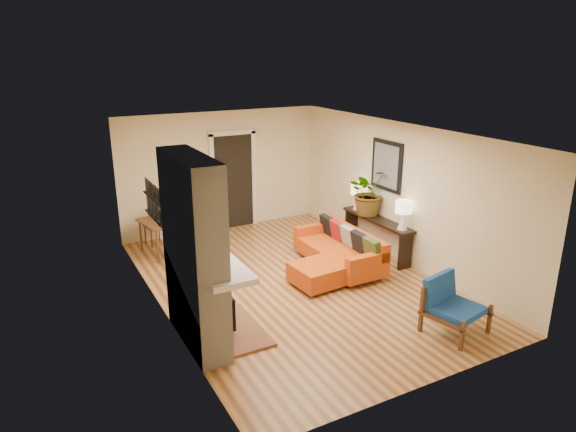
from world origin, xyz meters
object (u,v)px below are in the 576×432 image
ottoman (317,274)px  dining_table (163,227)px  lamp_far (358,193)px  houseplant (369,192)px  blue_chair (450,302)px  sofa (342,249)px  console_table (377,226)px  lamp_near (403,212)px

ottoman → dining_table: (-1.86, 2.68, 0.32)m
lamp_far → houseplant: (-0.01, -0.38, 0.13)m
blue_chair → lamp_far: bearing=76.0°
sofa → blue_chair: blue_chair is taller
sofa → blue_chair: 2.61m
console_table → lamp_far: bearing=90.0°
lamp_far → houseplant: houseplant is taller
blue_chair → lamp_far: size_ratio=1.66×
houseplant → ottoman: bearing=-151.0°
ottoman → console_table: 1.96m
lamp_near → houseplant: bearing=90.6°
ottoman → blue_chair: bearing=-66.1°
sofa → dining_table: dining_table is taller
ottoman → lamp_far: lamp_far is taller
sofa → console_table: 0.99m
blue_chair → lamp_far: lamp_far is taller
dining_table → console_table: (3.65, -1.98, 0.03)m
sofa → houseplant: 1.35m
ottoman → lamp_near: lamp_near is taller
lamp_far → blue_chair: bearing=-104.0°
dining_table → lamp_far: (3.65, -1.32, 0.52)m
lamp_near → sofa: bearing=150.6°
lamp_near → lamp_far: same height
console_table → lamp_far: lamp_far is taller
blue_chair → console_table: (0.86, 2.80, 0.15)m
lamp_near → console_table: bearing=90.0°
dining_table → houseplant: (3.64, -1.69, 0.65)m
dining_table → sofa: bearing=-38.7°
dining_table → houseplant: size_ratio=1.69×
lamp_near → houseplant: 1.02m
houseplant → dining_table: bearing=155.1°
console_table → lamp_near: 0.87m
blue_chair → houseplant: bearing=74.6°
console_table → lamp_near: size_ratio=3.43×
lamp_far → houseplant: bearing=-91.5°
lamp_near → houseplant: size_ratio=0.58×
sofa → console_table: size_ratio=1.05×
sofa → ottoman: (-0.86, -0.51, -0.11)m
console_table → lamp_near: lamp_near is taller
dining_table → lamp_near: (3.65, -2.70, 0.52)m
lamp_far → lamp_near: bearing=-90.0°
sofa → lamp_far: size_ratio=3.60×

